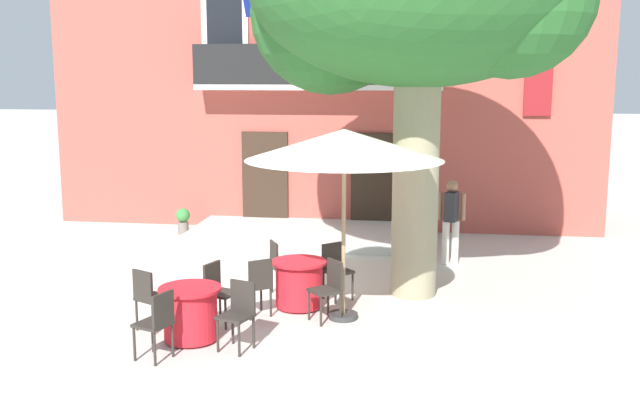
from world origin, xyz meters
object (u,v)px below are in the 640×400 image
Objects in this scene: cafe_table_near_tree at (191,313)px; cafe_chair_near_tree_1 at (239,310)px; cafe_chair_near_tree_0 at (157,321)px; cafe_chair_middle_0 at (329,286)px; cafe_umbrella at (344,145)px; cafe_chair_near_tree_2 at (218,289)px; ground_planter_left at (183,220)px; cafe_chair_middle_1 at (335,267)px; cafe_chair_middle_3 at (258,283)px; pedestrian_near_entrance at (451,217)px; cafe_chair_near_tree_3 at (149,295)px; cafe_table_middle at (299,283)px; cafe_chair_middle_2 at (280,264)px.

cafe_table_near_tree is 0.95× the size of cafe_chair_near_tree_1.
cafe_chair_middle_0 is (1.97, 1.83, 0.00)m from cafe_chair_near_tree_0.
cafe_chair_near_tree_0 is 3.58m from cafe_umbrella.
cafe_umbrella is (2.17, 1.94, 2.08)m from cafe_chair_near_tree_0.
cafe_chair_near_tree_2 is 6.26m from ground_planter_left.
cafe_chair_near_tree_0 is 1.00× the size of cafe_chair_middle_0.
cafe_chair_near_tree_0 and cafe_chair_middle_1 have the same top height.
cafe_chair_middle_0 is at bearing -0.06° from cafe_chair_middle_3.
cafe_chair_near_tree_1 is at bearing -121.15° from pedestrian_near_entrance.
cafe_chair_near_tree_2 is at bearing -136.92° from cafe_chair_middle_1.
cafe_chair_near_tree_0 is 1.07m from cafe_chair_near_tree_1.
ground_planter_left is at bearing 133.37° from cafe_chair_middle_1.
ground_planter_left is (-4.09, 5.38, -0.19)m from cafe_chair_middle_0.
cafe_chair_near_tree_0 and cafe_chair_near_tree_3 have the same top height.
cafe_table_middle is 6.01m from ground_planter_left.
pedestrian_near_entrance reaches higher than cafe_chair_near_tree_2.
cafe_chair_middle_1 is at bearing 48.23° from cafe_table_middle.
cafe_chair_middle_1 is at bearing -127.87° from pedestrian_near_entrance.
cafe_chair_middle_2 is (1.50, 1.97, 0.00)m from cafe_chair_near_tree_3.
cafe_chair_middle_2 is at bearing 52.56° from cafe_chair_near_tree_3.
cafe_table_middle is 0.95× the size of cafe_chair_middle_3.
cafe_chair_near_tree_2 is at bearing -66.48° from ground_planter_left.
cafe_table_middle is 0.95× the size of cafe_chair_middle_0.
cafe_chair_near_tree_3 is 0.31× the size of cafe_umbrella.
cafe_chair_near_tree_2 is 1.00× the size of cafe_chair_middle_1.
cafe_table_middle is at bearing 43.99° from cafe_chair_middle_3.
cafe_chair_near_tree_3 is 1.50× the size of ground_planter_left.
cafe_chair_near_tree_0 and cafe_chair_near_tree_2 have the same top height.
cafe_umbrella reaches higher than cafe_table_middle.
cafe_chair_middle_0 is 0.55× the size of pedestrian_near_entrance.
cafe_chair_middle_0 is (0.54, -0.52, 0.14)m from cafe_table_middle.
cafe_chair_middle_0 is 1.00× the size of cafe_chair_middle_2.
cafe_chair_middle_3 is at bearing -133.89° from cafe_chair_middle_1.
cafe_chair_middle_0 is 1.50× the size of ground_planter_left.
cafe_chair_near_tree_1 is 1.88m from cafe_table_middle.
ground_planter_left is at bearing 126.44° from cafe_chair_middle_2.
cafe_chair_middle_1 is 1.50× the size of ground_planter_left.
cafe_chair_middle_3 is at bearing -136.01° from cafe_table_middle.
cafe_chair_near_tree_0 is 1.00× the size of cafe_chair_near_tree_3.
cafe_umbrella is (1.17, -1.03, 2.08)m from cafe_chair_middle_2.
cafe_chair_near_tree_1 is (0.73, -0.19, 0.14)m from cafe_table_near_tree.
pedestrian_near_entrance is (3.67, 4.67, 0.53)m from cafe_table_near_tree.
cafe_chair_near_tree_2 is at bearing 75.57° from cafe_chair_near_tree_0.
cafe_chair_near_tree_1 reaches higher than ground_planter_left.
cafe_table_near_tree is at bearing -148.23° from cafe_chair_middle_0.
cafe_chair_middle_3 is at bearing -60.77° from ground_planter_left.
cafe_chair_near_tree_1 is 0.31× the size of cafe_umbrella.
cafe_table_middle is 0.95× the size of cafe_chair_middle_1.
cafe_chair_near_tree_2 is 5.28m from pedestrian_near_entrance.
cafe_umbrella is 4.77× the size of ground_planter_left.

